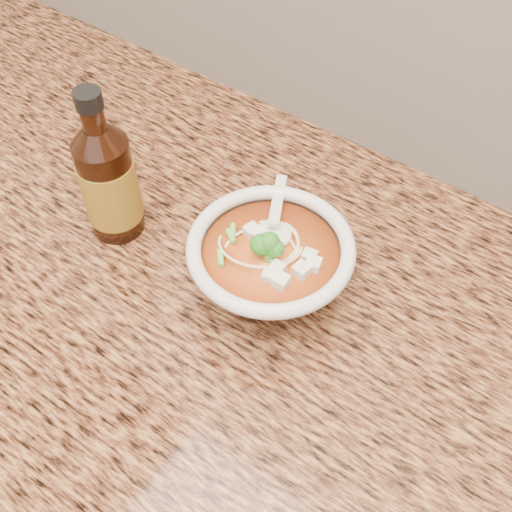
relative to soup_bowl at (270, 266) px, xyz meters
The scene contains 4 objects.
cabinet 0.52m from the soup_bowl, 13.20° to the right, with size 4.00×0.65×0.86m, color #321E0F.
counter_slab 0.10m from the soup_bowl, 13.20° to the right, with size 4.00×0.68×0.04m, color #9C6939.
soup_bowl is the anchor object (origin of this frame).
hot_sauce_bottle 0.22m from the soup_bowl, behind, with size 0.09×0.09×0.21m.
Camera 1 is at (0.17, 1.32, 1.51)m, focal length 45.00 mm.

